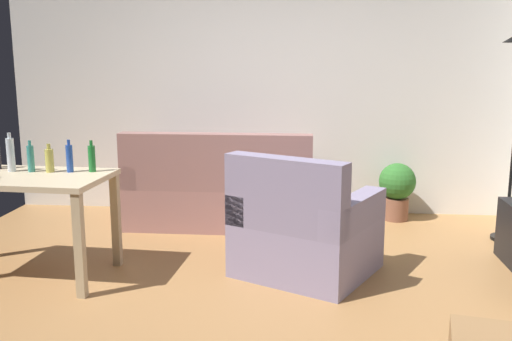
# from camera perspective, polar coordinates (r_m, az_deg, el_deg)

# --- Properties ---
(ground_plane) EXTENTS (5.20, 4.40, 0.02)m
(ground_plane) POSITION_cam_1_polar(r_m,az_deg,el_deg) (4.08, -2.07, -11.87)
(ground_plane) COLOR #9E7042
(wall_rear) EXTENTS (5.20, 0.10, 2.70)m
(wall_rear) POSITION_cam_1_polar(r_m,az_deg,el_deg) (5.95, 0.51, 8.85)
(wall_rear) COLOR silver
(wall_rear) RESTS_ON ground_plane
(couch) EXTENTS (1.75, 0.84, 0.92)m
(couch) POSITION_cam_1_polar(r_m,az_deg,el_deg) (5.53, -3.57, -2.26)
(couch) COLOR #996B66
(couch) RESTS_ON ground_plane
(desk) EXTENTS (1.24, 0.78, 0.76)m
(desk) POSITION_cam_1_polar(r_m,az_deg,el_deg) (4.46, -22.08, -1.79)
(desk) COLOR #C6B28E
(desk) RESTS_ON ground_plane
(potted_plant) EXTENTS (0.36, 0.36, 0.57)m
(potted_plant) POSITION_cam_1_polar(r_m,az_deg,el_deg) (5.83, 13.82, -1.63)
(potted_plant) COLOR brown
(potted_plant) RESTS_ON ground_plane
(armchair) EXTENTS (1.18, 1.16, 0.92)m
(armchair) POSITION_cam_1_polar(r_m,az_deg,el_deg) (4.27, 4.73, -6.13)
(armchair) COLOR gray
(armchair) RESTS_ON ground_plane
(bottle_clear) EXTENTS (0.06, 0.06, 0.29)m
(bottle_clear) POSITION_cam_1_polar(r_m,az_deg,el_deg) (4.59, -23.17, 1.49)
(bottle_clear) COLOR silver
(bottle_clear) RESTS_ON desk
(bottle_tall) EXTENTS (0.05, 0.05, 0.23)m
(bottle_tall) POSITION_cam_1_polar(r_m,az_deg,el_deg) (4.52, -21.45, 1.15)
(bottle_tall) COLOR teal
(bottle_tall) RESTS_ON desk
(bottle_squat) EXTENTS (0.06, 0.06, 0.21)m
(bottle_squat) POSITION_cam_1_polar(r_m,az_deg,el_deg) (4.46, -19.81, 0.99)
(bottle_squat) COLOR #BCB24C
(bottle_squat) RESTS_ON desk
(bottle_blue) EXTENTS (0.05, 0.05, 0.24)m
(bottle_blue) POSITION_cam_1_polar(r_m,az_deg,el_deg) (4.41, -18.02, 1.19)
(bottle_blue) COLOR #2347A3
(bottle_blue) RESTS_ON desk
(bottle_green) EXTENTS (0.05, 0.05, 0.23)m
(bottle_green) POSITION_cam_1_polar(r_m,az_deg,el_deg) (4.38, -15.98, 1.19)
(bottle_green) COLOR #1E722D
(bottle_green) RESTS_ON desk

